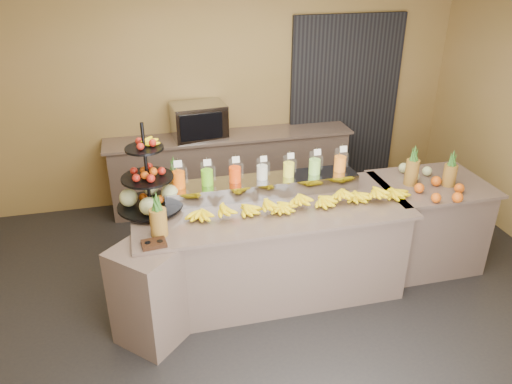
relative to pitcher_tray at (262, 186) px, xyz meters
name	(u,v)px	position (x,y,z in m)	size (l,w,h in m)	color
ground	(278,308)	(0.02, -0.58, -1.01)	(6.00, 6.00, 0.00)	black
room_envelope	(278,89)	(0.20, 0.21, 0.87)	(6.04, 5.02, 2.82)	olive
buffet_counter	(260,253)	(-0.10, -0.32, -0.54)	(2.75, 1.25, 0.93)	gray
right_counter	(426,223)	(1.72, -0.18, -0.54)	(1.08, 0.88, 0.93)	gray
back_ledge	(231,169)	(0.02, 1.67, -0.54)	(3.10, 0.55, 0.93)	gray
pitcher_tray	(262,186)	(0.00, 0.00, 0.00)	(1.85, 0.30, 0.15)	gray
juice_pitcher_orange_a	(178,177)	(-0.78, 0.00, 0.18)	(0.12, 0.13, 0.30)	silver
juice_pitcher_green	(207,175)	(-0.52, 0.00, 0.17)	(0.12, 0.12, 0.28)	silver
juice_pitcher_orange_b	(235,172)	(-0.26, 0.00, 0.17)	(0.12, 0.12, 0.28)	silver
juice_pitcher_milk	(262,170)	(0.00, 0.00, 0.16)	(0.11, 0.11, 0.26)	silver
juice_pitcher_lemon	(289,167)	(0.26, 0.00, 0.16)	(0.11, 0.11, 0.27)	silver
juice_pitcher_lime	(315,164)	(0.52, 0.00, 0.17)	(0.12, 0.12, 0.28)	silver
juice_pitcher_orange_c	(340,162)	(0.78, 0.00, 0.17)	(0.12, 0.12, 0.29)	silver
banana_heap	(302,199)	(0.29, -0.35, 0.00)	(2.03, 0.18, 0.17)	yellow
fruit_stand	(153,188)	(-1.02, -0.09, 0.14)	(0.74, 0.74, 0.82)	black
condiment_caddy	(154,244)	(-1.06, -0.69, -0.06)	(0.19, 0.14, 0.03)	black
pineapple_left_a	(158,219)	(-1.00, -0.54, 0.07)	(0.14, 0.14, 0.39)	brown
pineapple_left_b	(175,179)	(-0.80, 0.21, 0.07)	(0.12, 0.12, 0.38)	brown
right_fruit_pile	(434,182)	(1.63, -0.32, 0.01)	(0.49, 0.47, 0.26)	brown
oven_warmer	(199,121)	(-0.37, 1.67, 0.14)	(0.63, 0.44, 0.42)	gray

